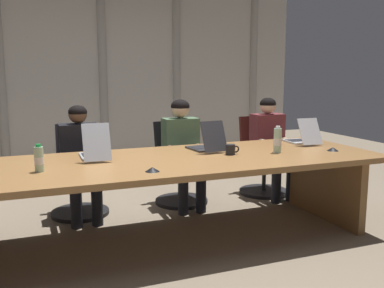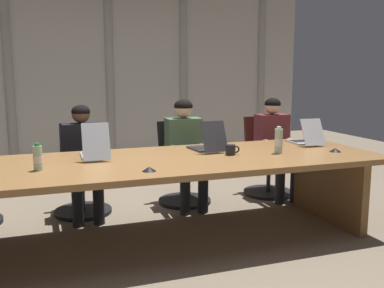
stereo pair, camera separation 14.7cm
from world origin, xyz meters
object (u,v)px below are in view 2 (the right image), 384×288
office_chair_left_mid (82,180)px  conference_mic_right_side (335,150)px  water_bottle_secondary (279,141)px  laptop_center (207,145)px  conference_mic_middle (149,169)px  coffee_mug_near (231,150)px  office_chair_right_mid (267,165)px  person_center (186,146)px  laptop_left_mid (95,151)px  person_right_mid (275,142)px  water_bottle_primary (38,158)px  office_chair_center (183,172)px  laptop_right_mid (305,139)px  person_left_mid (83,155)px

office_chair_left_mid → conference_mic_right_side: bearing=65.5°
water_bottle_secondary → conference_mic_right_side: bearing=-12.0°
laptop_center → conference_mic_middle: laptop_center is taller
laptop_center → coffee_mug_near: size_ratio=3.32×
water_bottle_secondary → conference_mic_right_side: (0.54, -0.12, -0.10)m
office_chair_right_mid → coffee_mug_near: bearing=-42.9°
office_chair_left_mid → water_bottle_secondary: 2.10m
person_center → conference_mic_right_side: 1.58m
person_center → conference_mic_right_side: person_center is taller
laptop_left_mid → person_right_mid: size_ratio=0.41×
water_bottle_primary → conference_mic_right_side: size_ratio=1.93×
office_chair_center → conference_mic_right_side: office_chair_center is taller
person_right_mid → conference_mic_right_side: size_ratio=10.73×
person_right_mid → water_bottle_secondary: 1.17m
water_bottle_primary → person_center: bearing=33.8°
laptop_center → laptop_right_mid: bearing=-94.3°
laptop_center → coffee_mug_near: 0.30m
laptop_left_mid → office_chair_right_mid: bearing=-67.5°
office_chair_left_mid → water_bottle_secondary: water_bottle_secondary is taller
office_chair_left_mid → conference_mic_middle: office_chair_left_mid is taller
laptop_center → person_center: 0.68m
office_chair_right_mid → person_right_mid: bearing=5.2°
office_chair_right_mid → conference_mic_right_side: bearing=-0.6°
office_chair_right_mid → person_center: bearing=-82.9°
laptop_left_mid → water_bottle_primary: bearing=129.2°
office_chair_right_mid → conference_mic_right_side: (0.00, -1.28, 0.41)m
person_left_mid → person_center: (1.10, 0.00, 0.03)m
laptop_center → coffee_mug_near: laptop_center is taller
laptop_right_mid → coffee_mug_near: laptop_right_mid is taller
laptop_left_mid → conference_mic_right_side: size_ratio=4.36×
office_chair_left_mid → laptop_center: bearing=59.0°
water_bottle_primary → laptop_center: bearing=13.3°
coffee_mug_near → conference_mic_middle: 0.95m
person_left_mid → person_right_mid: 2.23m
laptop_center → water_bottle_secondary: 0.67m
person_left_mid → conference_mic_right_side: person_left_mid is taller
office_chair_right_mid → water_bottle_secondary: size_ratio=3.76×
person_right_mid → laptop_center: bearing=-60.5°
office_chair_right_mid → water_bottle_secondary: 1.38m
conference_mic_middle → water_bottle_primary: bearing=158.4°
office_chair_left_mid → conference_mic_right_side: size_ratio=8.53×
person_left_mid → conference_mic_middle: 1.39m
person_left_mid → person_right_mid: bearing=89.9°
laptop_left_mid → office_chair_left_mid: (-0.05, 0.82, -0.45)m
person_center → person_right_mid: (1.12, -0.00, -0.01)m
office_chair_left_mid → water_bottle_secondary: bearing=60.7°
person_right_mid → office_chair_right_mid: bearing=-174.9°
laptop_left_mid → office_chair_right_mid: 2.37m
person_left_mid → conference_mic_right_side: (2.21, -1.12, 0.10)m
laptop_center → person_left_mid: (-1.10, 0.66, -0.14)m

